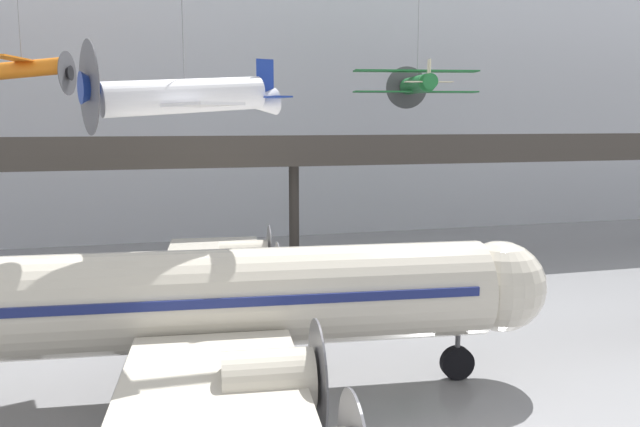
# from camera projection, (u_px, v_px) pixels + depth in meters

# --- Properties ---
(hangar_back_wall) EXTENTS (140.00, 3.00, 27.46)m
(hangar_back_wall) POSITION_uv_depth(u_px,v_px,m) (262.00, 76.00, 53.34)
(hangar_back_wall) COLOR silver
(hangar_back_wall) RESTS_ON ground
(mezzanine_walkway) EXTENTS (110.00, 3.20, 9.03)m
(mezzanine_walkway) POSITION_uv_depth(u_px,v_px,m) (297.00, 159.00, 41.71)
(mezzanine_walkway) COLOR #38332D
(mezzanine_walkway) RESTS_ON ground
(airliner_silver_main) EXTENTS (27.57, 31.48, 10.41)m
(airliner_silver_main) POSITION_uv_depth(u_px,v_px,m) (188.00, 302.00, 22.09)
(airliner_silver_main) COLOR beige
(airliner_silver_main) RESTS_ON ground
(suspended_plane_white_twin) EXTENTS (7.77, 9.24, 12.76)m
(suspended_plane_white_twin) POSITION_uv_depth(u_px,v_px,m) (185.00, 97.00, 23.21)
(suspended_plane_white_twin) COLOR silver
(suspended_plane_green_biplane) EXTENTS (8.98, 7.40, 11.43)m
(suspended_plane_green_biplane) POSITION_uv_depth(u_px,v_px,m) (417.00, 84.00, 44.04)
(suspended_plane_green_biplane) COLOR #1E6B33
(suspended_plane_orange_highwing) EXTENTS (6.35, 7.55, 10.82)m
(suspended_plane_orange_highwing) POSITION_uv_depth(u_px,v_px,m) (22.00, 68.00, 38.23)
(suspended_plane_orange_highwing) COLOR orange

